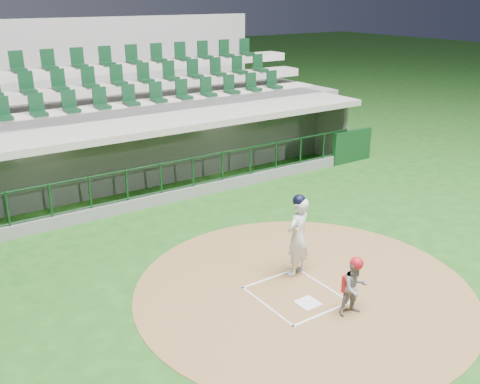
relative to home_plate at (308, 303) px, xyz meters
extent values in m
plane|color=#194714|center=(0.00, 0.70, -0.02)|extent=(120.00, 120.00, 0.00)
cylinder|color=brown|center=(0.30, 0.50, -0.02)|extent=(7.20, 7.20, 0.01)
cube|color=white|center=(0.00, 0.00, 0.00)|extent=(0.43, 0.43, 0.02)
cube|color=silver|center=(-0.75, 0.40, 0.00)|extent=(0.05, 1.80, 0.01)
cube|color=silver|center=(0.75, 0.40, 0.00)|extent=(0.05, 1.80, 0.01)
cube|color=white|center=(0.00, 1.25, 0.00)|extent=(1.55, 0.05, 0.01)
cube|color=white|center=(0.00, -0.45, 0.00)|extent=(1.55, 0.05, 0.01)
cube|color=gray|center=(0.00, 8.20, -0.57)|extent=(15.00, 3.00, 0.10)
cube|color=slate|center=(0.00, 9.80, 0.83)|extent=(15.00, 0.20, 2.70)
cube|color=#A09B8E|center=(0.00, 9.68, 1.08)|extent=(13.50, 0.04, 0.90)
cube|color=slate|center=(7.50, 8.20, 0.83)|extent=(0.20, 3.00, 2.70)
cube|color=gray|center=(0.00, 7.95, 2.28)|extent=(15.40, 3.50, 0.20)
cube|color=slate|center=(0.00, 6.65, 0.13)|extent=(15.00, 0.15, 0.40)
cube|color=black|center=(0.00, 6.65, 1.70)|extent=(15.00, 0.01, 0.95)
cube|color=brown|center=(0.00, 9.25, -0.30)|extent=(12.75, 0.40, 0.45)
cube|color=white|center=(-3.00, 8.20, 2.15)|extent=(1.30, 0.35, 0.04)
cube|color=white|center=(3.00, 8.20, 2.15)|extent=(1.30, 0.35, 0.04)
cube|color=black|center=(7.80, 6.60, 0.58)|extent=(1.80, 0.18, 1.20)
imported|color=maroon|center=(-4.06, 9.10, 0.34)|extent=(1.28, 1.05, 1.73)
imported|color=maroon|center=(-2.00, 9.20, 0.29)|extent=(1.03, 0.72, 1.62)
imported|color=#A81412|center=(0.62, 9.16, 0.30)|extent=(0.95, 0.80, 1.65)
imported|color=#B01215|center=(5.18, 9.04, 0.26)|extent=(1.47, 0.50, 1.57)
cube|color=slate|center=(0.00, 11.45, 1.13)|extent=(17.00, 6.50, 2.50)
cube|color=#AFA99E|center=(0.00, 9.95, 2.28)|extent=(16.60, 0.95, 0.30)
cube|color=#9C988D|center=(0.00, 10.90, 2.83)|extent=(16.60, 0.95, 0.30)
cube|color=#AEA79D|center=(0.00, 11.85, 3.38)|extent=(16.60, 0.95, 0.30)
cube|color=gray|center=(0.00, 14.80, 2.50)|extent=(17.00, 0.25, 5.05)
imported|color=silver|center=(0.60, 1.10, 0.90)|extent=(0.76, 0.61, 1.82)
sphere|color=black|center=(0.60, 1.10, 1.75)|extent=(0.28, 0.28, 0.28)
cylinder|color=tan|center=(0.35, 0.85, 1.23)|extent=(0.58, 0.79, 0.39)
imported|color=gray|center=(0.51, -0.75, 0.56)|extent=(0.63, 0.54, 1.15)
sphere|color=#AF121E|center=(0.51, -0.75, 1.09)|extent=(0.26, 0.26, 0.26)
cube|color=#AB1215|center=(0.51, -0.60, 0.60)|extent=(0.32, 0.10, 0.35)
camera|label=1|loc=(-6.39, -7.01, 5.90)|focal=40.00mm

